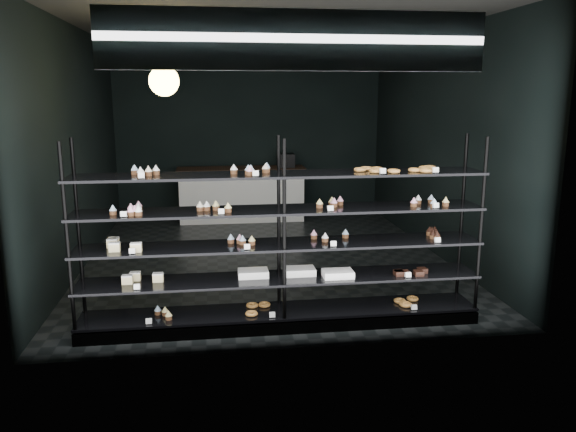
# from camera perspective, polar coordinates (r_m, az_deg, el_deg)

# --- Properties ---
(room) EXTENTS (5.01, 6.01, 3.20)m
(room) POSITION_cam_1_polar(r_m,az_deg,el_deg) (7.84, -2.39, 7.10)
(room) COLOR black
(room) RESTS_ON ground
(display_shelf) EXTENTS (4.00, 0.50, 1.91)m
(display_shelf) POSITION_cam_1_polar(r_m,az_deg,el_deg) (5.62, -0.89, -5.10)
(display_shelf) COLOR black
(display_shelf) RESTS_ON room
(signage) EXTENTS (3.30, 0.05, 0.50)m
(signage) POSITION_cam_1_polar(r_m,az_deg,el_deg) (4.92, 0.88, 17.43)
(signage) COLOR #0C103E
(signage) RESTS_ON room
(pendant_lamp) EXTENTS (0.34, 0.34, 0.90)m
(pendant_lamp) POSITION_cam_1_polar(r_m,az_deg,el_deg) (6.60, -12.49, 13.25)
(pendant_lamp) COLOR black
(pendant_lamp) RESTS_ON room
(service_counter) EXTENTS (2.35, 0.65, 1.23)m
(service_counter) POSITION_cam_1_polar(r_m,az_deg,el_deg) (10.45, -4.67, 2.31)
(service_counter) COLOR silver
(service_counter) RESTS_ON room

